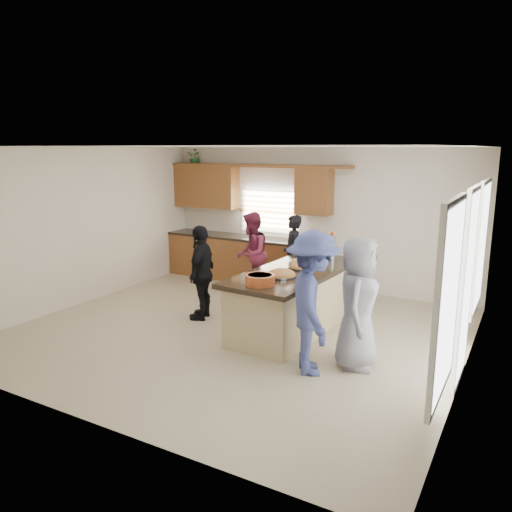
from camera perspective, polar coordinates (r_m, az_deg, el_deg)
The scene contains 18 objects.
floor at distance 7.84m, azimuth -2.11°, elevation -8.56°, with size 6.50×6.50×0.00m, color tan.
room_shell at distance 7.38m, azimuth -2.23°, elevation 5.37°, with size 6.52×6.02×2.81m.
back_cabinetry at distance 10.59m, azimuth -1.26°, elevation 2.06°, with size 4.08×0.66×2.46m.
right_wall_glazing at distance 6.31m, azimuth 22.94°, elevation -1.92°, with size 0.06×4.00×2.25m.
island at distance 7.82m, azimuth 4.40°, elevation -5.13°, with size 1.30×2.76×0.95m.
platter_front at distance 7.25m, azimuth 2.92°, elevation -2.19°, with size 0.46×0.46×0.19m.
platter_mid at distance 7.77m, azimuth 5.17°, elevation -1.25°, with size 0.41×0.41×0.17m.
platter_back at distance 8.06m, azimuth 5.06°, elevation -0.75°, with size 0.35×0.35×0.14m.
salad_bowl at distance 6.81m, azimuth 0.46°, elevation -2.66°, with size 0.41×0.41×0.14m.
clear_cup at distance 6.82m, azimuth 3.18°, elevation -2.98°, with size 0.07×0.07×0.09m, color white.
plate_stack at distance 8.48m, azimuth 6.82°, elevation -0.18°, with size 0.24×0.24×0.05m, color #AB82BD.
flower_vase at distance 8.54m, azimuth 8.65°, elevation 1.33°, with size 0.14×0.14×0.45m.
potted_plant at distance 11.22m, azimuth -6.97°, elevation 11.15°, with size 0.34×0.29×0.38m, color #2F7630.
woman_left_back at distance 9.69m, azimuth 4.20°, elevation 0.19°, with size 0.56×0.37×1.53m, color black.
woman_left_mid at distance 9.54m, azimuth -0.53°, elevation 0.24°, with size 0.78×0.61×1.60m, color maroon.
woman_left_front at distance 8.24m, azimuth -6.21°, elevation -1.87°, with size 0.92×0.38×1.57m, color black.
woman_right_back at distance 6.23m, azimuth 6.50°, elevation -5.35°, with size 1.17×0.67×1.81m, color #3C4683.
woman_right_front at distance 6.49m, azimuth 11.56°, elevation -5.30°, with size 0.84×0.54×1.71m, color gray.
Camera 1 is at (3.82, -6.25, 2.78)m, focal length 35.00 mm.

